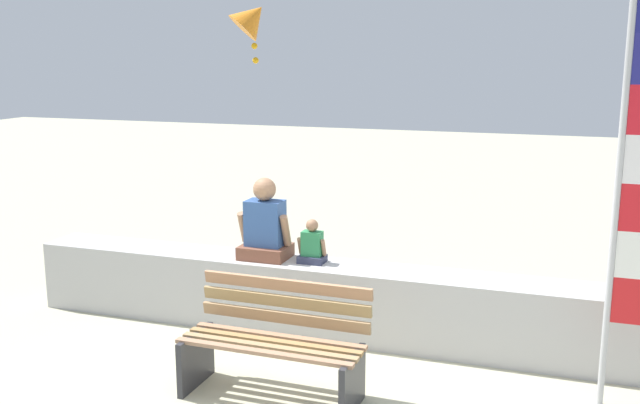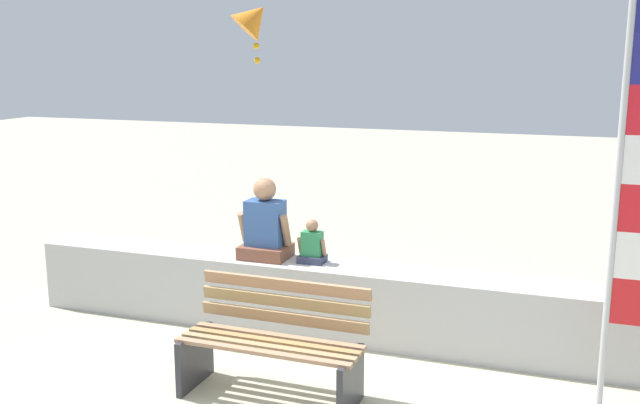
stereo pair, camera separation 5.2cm
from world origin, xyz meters
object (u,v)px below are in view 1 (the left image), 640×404
object	(u,v)px
park_bench	(275,346)
flag_banner	(636,177)
person_child	(312,246)
person_adult	(265,227)
kite_orange	(252,18)

from	to	relation	value
park_bench	flag_banner	size ratio (longest dim) A/B	0.46
park_bench	person_child	xyz separation A→B (m)	(-0.16, 1.34, 0.46)
person_child	person_adult	bearing A→B (deg)	-179.95
person_adult	flag_banner	xyz separation A→B (m)	(3.21, -0.69, 0.78)
person_adult	kite_orange	size ratio (longest dim) A/B	0.90
park_bench	kite_orange	distance (m)	5.09
park_bench	person_child	distance (m)	1.42
person_child	kite_orange	xyz separation A→B (m)	(-1.72, 2.55, 2.24)
person_child	kite_orange	world-z (taller)	kite_orange
person_child	kite_orange	bearing A→B (deg)	124.08
park_bench	person_child	world-z (taller)	person_child
park_bench	person_adult	bearing A→B (deg)	115.78
person_adult	person_child	bearing A→B (deg)	0.05
person_child	flag_banner	xyz separation A→B (m)	(2.72, -0.69, 0.93)
person_child	flag_banner	size ratio (longest dim) A/B	0.13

